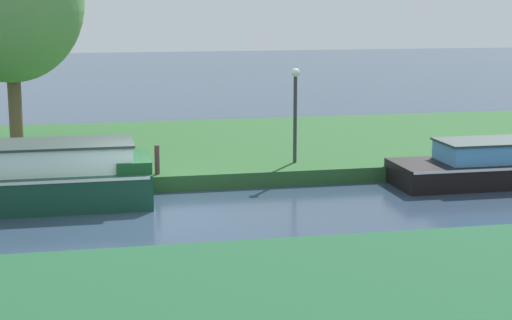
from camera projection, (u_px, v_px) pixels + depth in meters
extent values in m
plane|color=#29394D|center=(152.00, 212.00, 19.34)|extent=(120.00, 120.00, 0.00)
cube|color=#275428|center=(132.00, 151.00, 26.03)|extent=(72.00, 10.00, 0.40)
cube|color=#133D2C|center=(1.00, 190.00, 19.71)|extent=(7.02, 2.26, 0.84)
cube|color=silver|center=(0.00, 174.00, 19.64)|extent=(6.88, 2.29, 0.07)
cube|color=white|center=(15.00, 159.00, 19.65)|extent=(5.43, 1.72, 0.62)
cube|color=#2B3835|center=(14.00, 145.00, 19.58)|extent=(5.53, 1.81, 0.06)
cube|color=#144622|center=(132.00, 162.00, 20.24)|extent=(0.82, 1.90, 0.28)
cube|color=black|center=(482.00, 172.00, 22.25)|extent=(4.82, 1.92, 0.63)
cube|color=white|center=(483.00, 162.00, 22.20)|extent=(4.73, 1.95, 0.07)
cube|color=#5193CF|center=(499.00, 151.00, 22.24)|extent=(3.21, 1.46, 0.49)
cube|color=#2A3737|center=(500.00, 141.00, 22.19)|extent=(3.31, 1.54, 0.06)
cylinder|color=brown|center=(15.00, 94.00, 26.21)|extent=(0.42, 0.42, 3.05)
ellipsoid|color=#5F904D|center=(9.00, 0.00, 25.50)|extent=(4.57, 4.57, 5.06)
cylinder|color=#333338|center=(295.00, 120.00, 22.96)|extent=(0.10, 0.10, 2.37)
sphere|color=white|center=(295.00, 73.00, 22.71)|extent=(0.24, 0.24, 0.24)
cylinder|color=brown|center=(62.00, 166.00, 21.07)|extent=(0.13, 0.13, 0.61)
cylinder|color=#523332|center=(157.00, 160.00, 21.55)|extent=(0.13, 0.13, 0.76)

